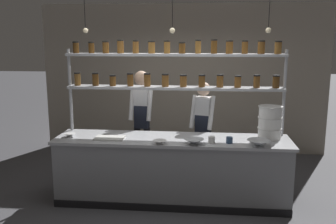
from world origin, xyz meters
The scene contains 15 objects.
ground_plane centered at (0.00, 0.00, 0.00)m, with size 40.00×40.00×0.00m, color #4C4C51.
back_wall centered at (0.00, 2.47, 1.47)m, with size 5.65×0.12×2.94m, color #9E9384.
prep_counter centered at (0.00, 0.00, 0.46)m, with size 3.25×0.76×0.92m.
spice_shelf_unit centered at (0.01, 0.33, 1.80)m, with size 3.14×0.28×2.27m.
chef_left centered at (-0.57, 0.84, 1.04)m, with size 0.37×0.31×1.77m.
chef_center centered at (0.42, 0.70, 0.93)m, with size 0.41×0.34×1.62m.
container_stack centered at (1.33, 0.12, 1.15)m, with size 0.33×0.33×0.46m.
cutting_board centered at (-0.85, -0.12, 0.93)m, with size 0.40×0.26×0.02m.
prep_bowl_near_left centered at (-1.44, -0.06, 0.94)m, with size 0.17×0.17×0.05m.
prep_bowl_center_front centered at (1.14, -0.28, 0.96)m, with size 0.30×0.30×0.08m.
prep_bowl_center_back centered at (-0.14, -0.30, 0.94)m, with size 0.18×0.18×0.05m.
prep_bowl_near_right centered at (0.31, -0.27, 0.96)m, with size 0.26×0.26×0.07m.
serving_cup_front centered at (0.77, -0.17, 0.96)m, with size 0.09×0.09×0.08m.
serving_cup_by_board centered at (0.54, -0.19, 0.96)m, with size 0.09×0.09×0.09m.
pendant_light_row centered at (0.02, 0.00, 2.40)m, with size 2.47×0.07×0.55m.
Camera 1 is at (0.44, -4.99, 2.28)m, focal length 40.00 mm.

